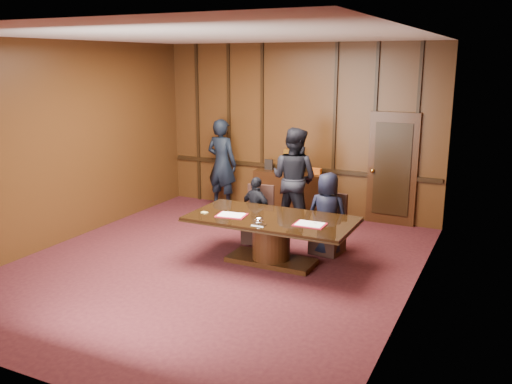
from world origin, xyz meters
TOP-DOWN VIEW (x-y plane):
  - room at (0.07, 0.14)m, footprint 7.00×7.04m
  - sideboard at (0.00, 3.26)m, footprint 1.60×0.45m
  - conference_table at (0.77, 0.50)m, footprint 2.62×1.32m
  - folder_left at (0.16, 0.31)m, footprint 0.50×0.39m
  - folder_right at (1.45, 0.39)m, footprint 0.47×0.34m
  - inkstand at (0.77, 0.05)m, footprint 0.20×0.14m
  - notepad at (-0.31, 0.26)m, footprint 0.11×0.08m
  - chair_left at (0.11, 1.38)m, footprint 0.55×0.55m
  - chair_right at (1.42, 1.38)m, footprint 0.54×0.54m
  - signatory_left at (0.12, 1.30)m, footprint 0.75×0.48m
  - signatory_right at (1.42, 1.30)m, footprint 0.68×0.45m
  - witness_left at (-1.58, 3.10)m, footprint 0.75×0.52m
  - witness_right at (0.39, 2.37)m, footprint 1.06×0.88m

SIDE VIEW (x-z plane):
  - chair_left at x=0.11m, z-range -0.20..0.79m
  - chair_right at x=1.42m, z-range -0.20..0.79m
  - sideboard at x=0.00m, z-range -0.28..1.26m
  - conference_table at x=0.77m, z-range 0.13..0.89m
  - signatory_left at x=0.12m, z-range 0.00..1.18m
  - signatory_right at x=1.42m, z-range 0.00..1.38m
  - notepad at x=-0.31m, z-range 0.76..0.77m
  - folder_left at x=0.16m, z-range 0.76..0.78m
  - folder_right at x=1.45m, z-range 0.76..0.78m
  - inkstand at x=0.77m, z-range 0.76..0.87m
  - witness_left at x=-1.58m, z-range 0.00..1.94m
  - witness_right at x=0.39m, z-range 0.00..1.95m
  - room at x=0.07m, z-range -0.03..3.47m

